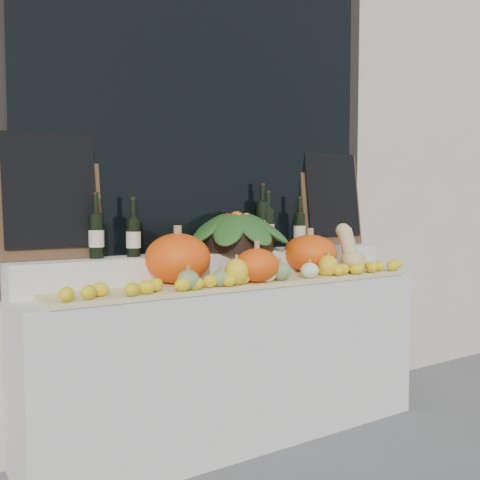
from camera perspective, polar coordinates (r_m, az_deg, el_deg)
name	(u,v)px	position (r m, az deg, el deg)	size (l,w,h in m)	color
storefront_facade	(174,61)	(3.69, -7.05, 18.43)	(7.00, 0.94, 4.50)	beige
display_sill	(233,360)	(3.06, -0.78, -12.71)	(2.30, 0.55, 0.88)	silver
rear_tier	(219,266)	(3.09, -2.26, -2.74)	(2.30, 0.25, 0.16)	silver
straw_bedding	(245,283)	(2.86, 0.54, -4.60)	(2.10, 0.32, 0.03)	tan
pumpkin_left	(178,258)	(2.77, -6.64, -1.96)	(0.34, 0.34, 0.26)	#FF570D
pumpkin_right	(310,253)	(3.26, 7.49, -1.41)	(0.33, 0.33, 0.22)	#FF570D
pumpkin_center	(257,265)	(2.80, 1.82, -2.70)	(0.23, 0.23, 0.18)	#FF570D
butternut_squash	(350,252)	(3.29, 11.68, -1.24)	(0.15, 0.21, 0.29)	#D6B97E
decorative_gourds	(265,272)	(2.81, 2.71, -3.42)	(1.03, 0.15, 0.16)	#2B5B1B
lemon_heap	(257,277)	(2.77, 1.79, -3.97)	(2.20, 0.16, 0.06)	yellow
produce_bowl	(237,231)	(3.12, -0.37, 0.95)	(0.65, 0.65, 0.24)	black
wine_bottle_far_left	(96,236)	(2.78, -15.08, 0.46)	(0.08, 0.08, 0.33)	black
wine_bottle_near_left	(133,237)	(2.83, -11.30, 0.34)	(0.08, 0.08, 0.31)	black
wine_bottle_tall	(263,225)	(3.26, 2.42, 1.62)	(0.08, 0.08, 0.40)	black
wine_bottle_near_right	(268,228)	(3.25, 3.02, 1.24)	(0.08, 0.08, 0.36)	black
wine_bottle_far_right	(299,230)	(3.41, 6.36, 1.07)	(0.08, 0.08, 0.33)	black
chalkboard_left	(50,194)	(2.78, -19.59, 4.65)	(0.50, 0.11, 0.62)	#4C331E
chalkboard_right	(332,197)	(3.67, 9.74, 4.53)	(0.50, 0.11, 0.62)	#4C331E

